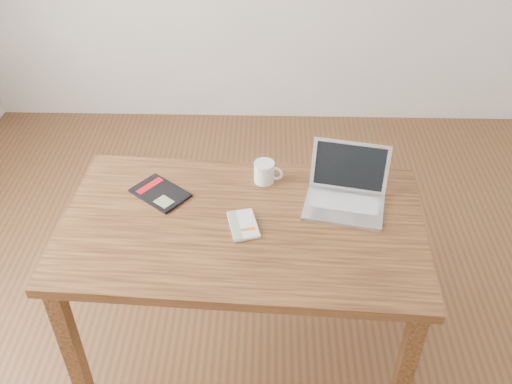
{
  "coord_description": "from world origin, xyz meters",
  "views": [
    {
      "loc": [
        -0.05,
        -1.6,
        2.17
      ],
      "look_at": [
        -0.09,
        0.04,
        0.85
      ],
      "focal_mm": 40.0,
      "sensor_mm": 36.0,
      "label": 1
    }
  ],
  "objects_px": {
    "white_guidebook": "(243,225)",
    "coffee_mug": "(265,172)",
    "black_guidebook": "(160,193)",
    "desk": "(243,240)",
    "laptop": "(346,192)"
  },
  "relations": [
    {
      "from": "desk",
      "to": "laptop",
      "type": "distance_m",
      "value": 0.44
    },
    {
      "from": "white_guidebook",
      "to": "coffee_mug",
      "type": "distance_m",
      "value": 0.29
    },
    {
      "from": "white_guidebook",
      "to": "laptop",
      "type": "height_order",
      "value": "laptop"
    },
    {
      "from": "white_guidebook",
      "to": "black_guidebook",
      "type": "xyz_separation_m",
      "value": [
        -0.34,
        0.18,
        -0.0
      ]
    },
    {
      "from": "white_guidebook",
      "to": "laptop",
      "type": "distance_m",
      "value": 0.42
    },
    {
      "from": "desk",
      "to": "coffee_mug",
      "type": "relative_size",
      "value": 11.71
    },
    {
      "from": "laptop",
      "to": "desk",
      "type": "bearing_deg",
      "value": -149.29
    },
    {
      "from": "laptop",
      "to": "coffee_mug",
      "type": "height_order",
      "value": "laptop"
    },
    {
      "from": "desk",
      "to": "laptop",
      "type": "relative_size",
      "value": 4.03
    },
    {
      "from": "desk",
      "to": "coffee_mug",
      "type": "distance_m",
      "value": 0.3
    },
    {
      "from": "black_guidebook",
      "to": "white_guidebook",
      "type": "bearing_deg",
      "value": -79.44
    },
    {
      "from": "white_guidebook",
      "to": "coffee_mug",
      "type": "bearing_deg",
      "value": 61.21
    },
    {
      "from": "white_guidebook",
      "to": "laptop",
      "type": "bearing_deg",
      "value": 8.31
    },
    {
      "from": "desk",
      "to": "black_guidebook",
      "type": "distance_m",
      "value": 0.38
    },
    {
      "from": "desk",
      "to": "coffee_mug",
      "type": "height_order",
      "value": "coffee_mug"
    }
  ]
}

